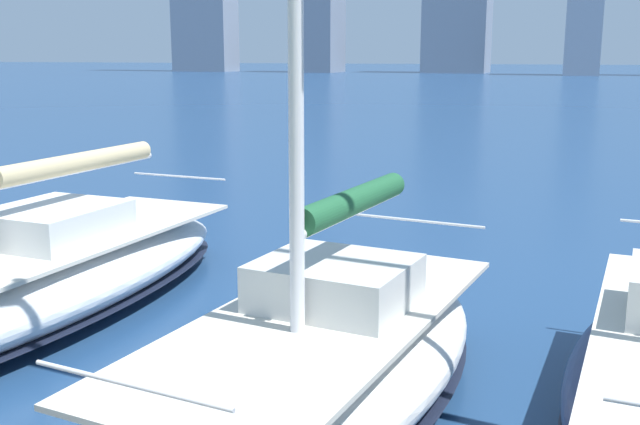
% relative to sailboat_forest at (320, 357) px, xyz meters
% --- Properties ---
extents(sailboat_forest, '(3.79, 7.33, 9.47)m').
position_rel_sailboat_forest_xyz_m(sailboat_forest, '(0.00, 0.00, 0.00)').
color(sailboat_forest, white).
rests_on(sailboat_forest, ground).
extents(sailboat_tan, '(3.49, 9.56, 12.45)m').
position_rel_sailboat_forest_xyz_m(sailboat_tan, '(5.30, -1.48, 0.00)').
color(sailboat_tan, silver).
rests_on(sailboat_tan, ground).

